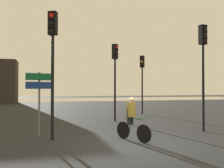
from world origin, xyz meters
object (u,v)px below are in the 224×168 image
Objects in this scene: traffic_light_center at (115,68)px; cyclist at (132,119)px; traffic_light_near_left at (53,51)px; direction_sign_post at (39,92)px; traffic_light_far_right at (142,74)px; traffic_light_near_right at (203,58)px.

cyclist is at bearing 46.01° from traffic_light_center.
traffic_light_center is 6.02m from traffic_light_near_left.
traffic_light_far_right is at bearing -151.76° from direction_sign_post.
traffic_light_near_left is at bearing 86.52° from traffic_light_far_right.
traffic_light_far_right reaches higher than direction_sign_post.
direction_sign_post is (-7.21, 0.44, -1.57)m from traffic_light_near_right.
traffic_light_far_right is 1.73× the size of direction_sign_post.
traffic_light_far_right is 10.72m from traffic_light_near_left.
traffic_light_far_right is 7.99m from traffic_light_near_right.
traffic_light_near_right is at bearing 88.51° from traffic_light_center.
traffic_light_near_left is 1.01× the size of traffic_light_near_right.
direction_sign_post is 1.60× the size of cyclist.
cyclist is at bearing 6.72° from traffic_light_near_right.
traffic_light_near_left is 1.74m from direction_sign_post.
direction_sign_post is at bearing -22.77° from traffic_light_near_left.
traffic_light_near_left reaches higher than direction_sign_post.
traffic_light_near_right is 4.75m from cyclist.
direction_sign_post is (-0.48, 0.54, -1.58)m from traffic_light_near_left.
direction_sign_post reaches higher than cyclist.
traffic_light_center is 6.17m from cyclist.
traffic_light_center is 6.12m from direction_sign_post.
traffic_light_near_right is at bearing 125.37° from traffic_light_far_right.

